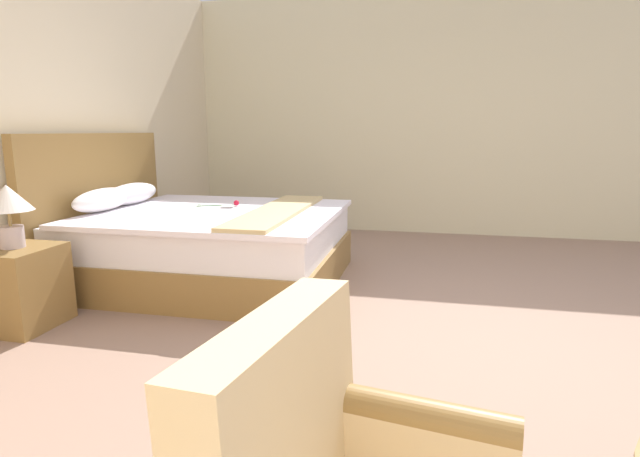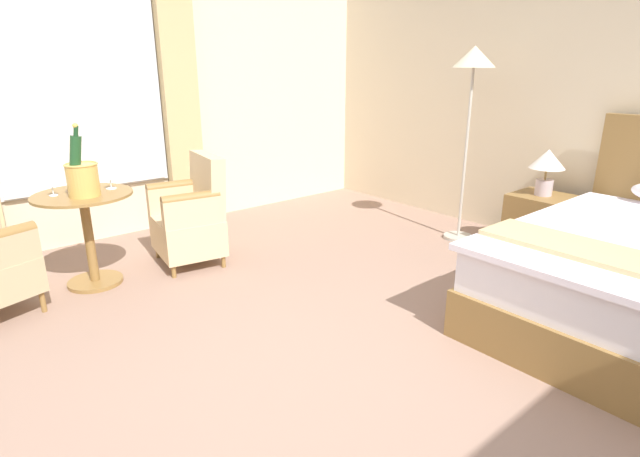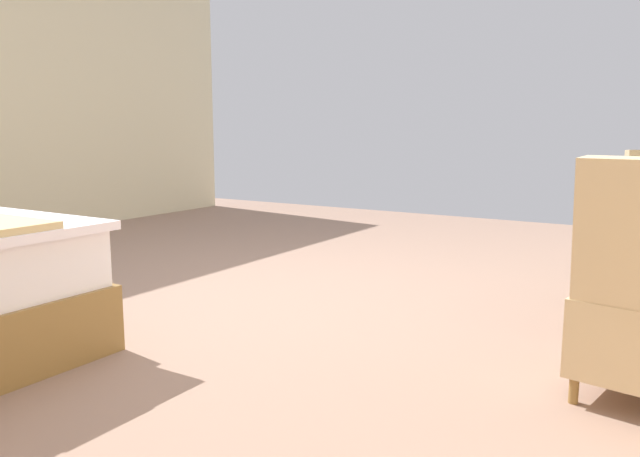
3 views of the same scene
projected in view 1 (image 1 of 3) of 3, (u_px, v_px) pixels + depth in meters
name	position (u px, v px, depth m)	size (l,w,h in m)	color
ground_plane	(480.00, 342.00, 3.05)	(8.15, 8.15, 0.00)	#957564
wall_far_side	(461.00, 116.00, 6.01)	(0.12, 6.70, 2.89)	beige
bed	(206.00, 241.00, 4.26)	(1.83, 2.17, 1.25)	olive
nightstand	(18.00, 287.00, 3.25)	(0.50, 0.47, 0.53)	olive
bedside_lamp	(8.00, 204.00, 3.14)	(0.30, 0.30, 0.40)	#BDAAB1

